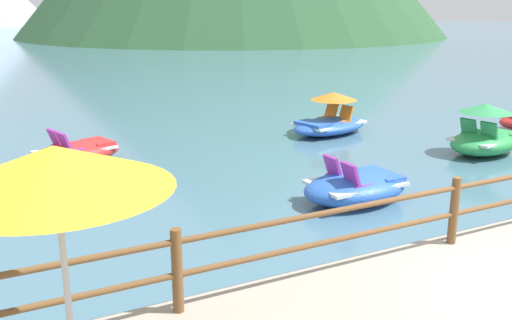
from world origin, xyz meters
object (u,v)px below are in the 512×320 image
object	(u,v)px
pedal_boat_1	(330,120)
pedal_boat_4	(485,136)
pedal_boat_3	(356,187)
beach_umbrella	(55,172)
pedal_boat_6	(76,153)

from	to	relation	value
pedal_boat_1	pedal_boat_4	distance (m)	4.21
pedal_boat_4	pedal_boat_1	bearing A→B (deg)	120.71
pedal_boat_3	beach_umbrella	bearing A→B (deg)	-144.91
beach_umbrella	pedal_boat_3	bearing A→B (deg)	35.09
beach_umbrella	pedal_boat_4	size ratio (longest dim) A/B	0.93
pedal_boat_4	pedal_boat_6	xyz separation A→B (m)	(-9.24, 3.59, -0.16)
beach_umbrella	pedal_boat_6	xyz separation A→B (m)	(1.47, 9.05, -2.16)
pedal_boat_3	pedal_boat_1	bearing A→B (deg)	60.74
pedal_boat_6	pedal_boat_4	bearing A→B (deg)	-21.21
pedal_boat_3	pedal_boat_4	distance (m)	5.19
beach_umbrella	pedal_boat_6	size ratio (longest dim) A/B	0.91
beach_umbrella	pedal_boat_1	xyz separation A→B (m)	(8.56, 9.08, -2.06)
pedal_boat_1	pedal_boat_6	bearing A→B (deg)	-179.71
beach_umbrella	pedal_boat_6	world-z (taller)	beach_umbrella
pedal_boat_4	pedal_boat_3	bearing A→B (deg)	-163.96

